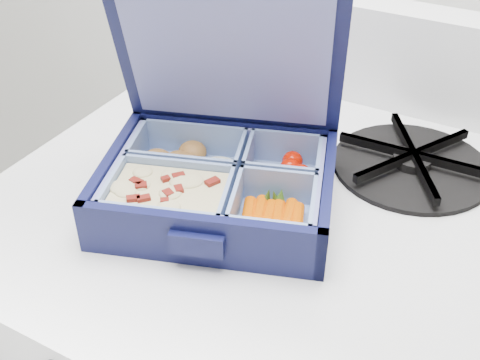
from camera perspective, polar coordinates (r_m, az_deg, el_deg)
The scene contains 4 objects.
bento_box at distance 0.60m, azimuth -2.10°, elevation -0.52°, with size 0.23×0.18×0.05m, color #0C0F37, non-canonical shape.
burner_grate at distance 0.69m, azimuth 16.06°, elevation 1.95°, with size 0.17×0.17×0.03m, color black.
burner_grate_rear at distance 0.82m, azimuth 1.73°, elevation 9.03°, with size 0.17×0.17×0.02m, color black.
fork at distance 0.68m, azimuth 8.27°, elevation 1.35°, with size 0.02×0.17×0.01m, color silver, non-canonical shape.
Camera 1 is at (0.18, 1.24, 1.20)m, focal length 45.00 mm.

